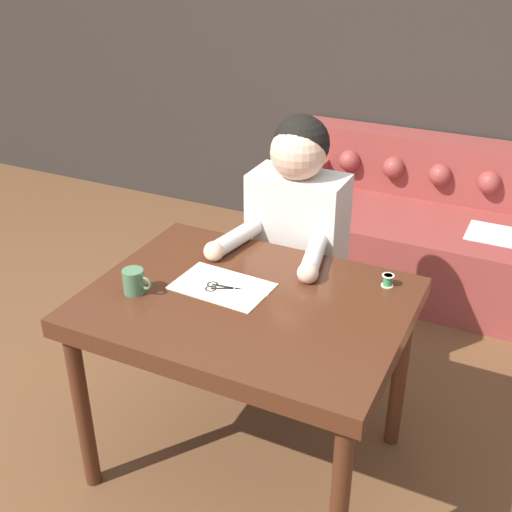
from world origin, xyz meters
The scene contains 9 objects.
ground_plane centered at (0.00, 0.00, 0.00)m, with size 16.00×16.00×0.00m, color brown.
wall_back centered at (0.00, 2.27, 1.30)m, with size 8.00×0.06×2.60m.
dining_table centered at (0.09, 0.06, 0.69)m, with size 1.11×0.84×0.77m.
couch centered at (0.39, 1.85, 0.30)m, with size 1.78×0.84×0.80m.
person centered at (0.04, 0.63, 0.67)m, with size 0.47×0.56×1.27m.
pattern_paper_main centered at (-0.02, 0.09, 0.78)m, with size 0.36×0.24×0.00m.
scissors centered at (-0.01, 0.08, 0.78)m, with size 0.23×0.12×0.01m.
mug centered at (-0.28, -0.08, 0.82)m, with size 0.11×0.08×0.09m.
thread_spool centered at (0.51, 0.35, 0.80)m, with size 0.04×0.04×0.05m.
Camera 1 is at (0.95, -1.65, 1.96)m, focal length 45.00 mm.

